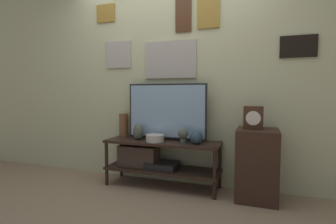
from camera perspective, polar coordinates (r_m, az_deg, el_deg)
ground_plane at (r=3.01m, az=-2.99°, el=-17.36°), size 12.00×12.00×0.00m
wall_back at (r=3.28m, az=0.29°, el=8.65°), size 6.40×0.08×2.70m
media_console at (r=3.16m, az=-3.23°, el=-9.76°), size 1.35×0.41×0.54m
television at (r=3.11m, az=-0.29°, el=0.17°), size 0.96×0.05×0.67m
vase_wide_bowl at (r=3.03m, az=-2.87°, el=-5.71°), size 0.21×0.21×0.08m
vase_urn_stoneware at (r=3.16m, az=-6.50°, el=-4.33°), size 0.13×0.12×0.19m
vase_tall_ceramic at (r=3.43m, az=-9.64°, el=-2.83°), size 0.11×0.11×0.29m
vase_round_glass at (r=2.90m, az=6.21°, el=-5.54°), size 0.15×0.15×0.15m
decorative_bust at (r=2.93m, az=3.30°, el=-4.88°), size 0.11×0.11×0.17m
side_table at (r=2.92m, az=18.81°, el=-10.74°), size 0.41×0.44×0.73m
mantel_clock at (r=2.84m, az=18.08°, el=-1.19°), size 0.19×0.11×0.24m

